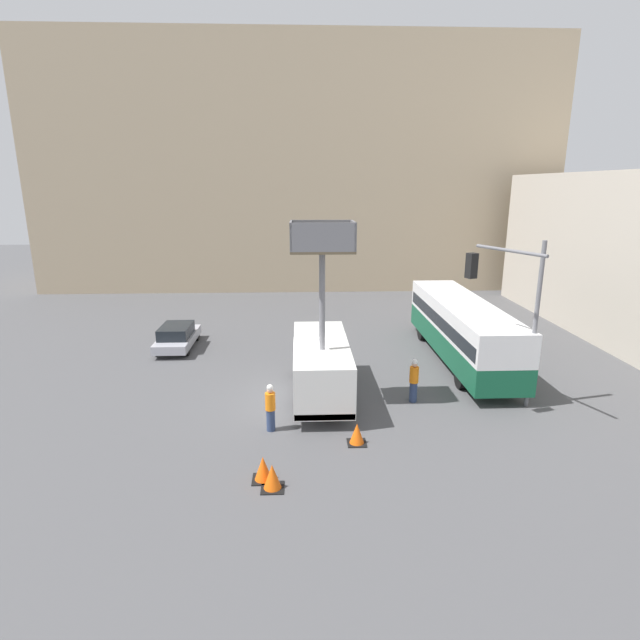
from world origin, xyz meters
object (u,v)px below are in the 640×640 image
at_px(city_bus, 461,326).
at_px(parked_car_curbside, 177,336).
at_px(utility_truck, 321,361).
at_px(traffic_cone_near_truck, 357,434).
at_px(traffic_cone_far_side, 263,469).
at_px(traffic_cone_mid_road, 272,477).
at_px(road_worker_near_truck, 270,408).
at_px(road_worker_directing, 414,380).
at_px(traffic_light_pole, 516,301).

distance_m(city_bus, parked_car_curbside, 15.45).
xyz_separation_m(utility_truck, traffic_cone_near_truck, (1.09, -4.17, -1.25)).
bearing_deg(utility_truck, traffic_cone_far_side, -108.16).
bearing_deg(traffic_cone_mid_road, road_worker_near_truck, 93.76).
xyz_separation_m(road_worker_near_truck, road_worker_directing, (5.87, 2.34, 0.04)).
distance_m(road_worker_directing, traffic_cone_far_side, 8.17).
bearing_deg(traffic_cone_far_side, traffic_light_pole, 25.78).
bearing_deg(traffic_cone_mid_road, road_worker_directing, 47.13).
distance_m(city_bus, road_worker_directing, 6.22).
relative_size(city_bus, traffic_cone_near_truck, 15.43).
bearing_deg(road_worker_directing, traffic_cone_far_side, -155.42).
distance_m(traffic_light_pole, traffic_cone_near_truck, 7.97).
distance_m(traffic_light_pole, road_worker_near_truck, 10.17).
xyz_separation_m(city_bus, traffic_cone_near_truck, (-6.34, -8.47, -1.50)).
bearing_deg(parked_car_curbside, traffic_cone_far_side, -66.75).
bearing_deg(road_worker_directing, utility_truck, 150.78).
relative_size(traffic_cone_far_side, parked_car_curbside, 0.18).
relative_size(traffic_light_pole, road_worker_directing, 3.60).
height_order(city_bus, road_worker_near_truck, city_bus).
distance_m(utility_truck, traffic_light_pole, 8.16).
height_order(road_worker_directing, traffic_cone_far_side, road_worker_directing).
bearing_deg(road_worker_near_truck, utility_truck, 83.66).
relative_size(city_bus, traffic_cone_mid_road, 14.84).
xyz_separation_m(utility_truck, road_worker_directing, (3.86, -0.72, -0.66)).
distance_m(traffic_light_pole, road_worker_directing, 5.16).
xyz_separation_m(traffic_cone_near_truck, parked_car_curbside, (-8.84, 11.11, 0.34)).
height_order(traffic_light_pole, road_worker_directing, traffic_light_pole).
relative_size(traffic_cone_near_truck, parked_car_curbside, 0.18).
relative_size(city_bus, road_worker_near_truck, 6.45).
distance_m(road_worker_directing, parked_car_curbside, 13.92).
distance_m(utility_truck, road_worker_near_truck, 3.72).
bearing_deg(city_bus, parked_car_curbside, 67.29).
bearing_deg(traffic_light_pole, road_worker_near_truck, -171.98).
distance_m(city_bus, road_worker_near_truck, 11.99).
height_order(road_worker_near_truck, parked_car_curbside, road_worker_near_truck).
distance_m(traffic_light_pole, parked_car_curbside, 17.88).
bearing_deg(city_bus, traffic_cone_near_truck, 130.35).
distance_m(city_bus, traffic_light_pole, 6.62).
distance_m(traffic_cone_far_side, parked_car_curbside, 14.42).
bearing_deg(utility_truck, city_bus, 30.08).
distance_m(road_worker_near_truck, traffic_cone_near_truck, 3.33).
bearing_deg(traffic_cone_mid_road, traffic_light_pole, 28.85).
xyz_separation_m(traffic_light_pole, road_worker_near_truck, (-9.40, -1.32, -3.66)).
bearing_deg(traffic_cone_mid_road, utility_truck, 75.45).
bearing_deg(road_worker_near_truck, city_bus, 64.88).
relative_size(road_worker_directing, traffic_cone_mid_road, 2.38).
distance_m(utility_truck, traffic_cone_mid_road, 7.11).
bearing_deg(parked_car_curbside, road_worker_near_truck, -60.07).
bearing_deg(parked_car_curbside, city_bus, -9.87).
xyz_separation_m(city_bus, road_worker_near_truck, (-9.43, -7.35, -0.94)).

